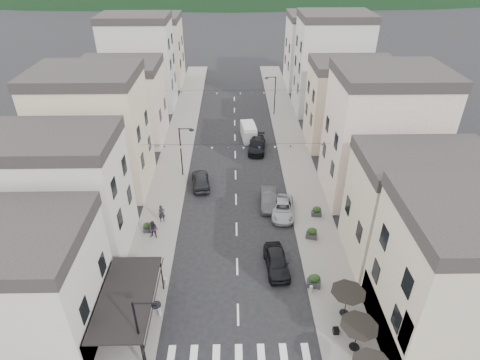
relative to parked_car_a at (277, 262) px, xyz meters
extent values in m
cube|color=slate|center=(-10.77, 21.28, -0.70)|extent=(4.00, 76.00, 0.12)
cube|color=slate|center=(4.23, 21.28, -0.70)|extent=(4.00, 76.00, 0.12)
cube|color=beige|center=(-18.77, -5.72, 3.24)|extent=(12.00, 8.00, 8.00)
cube|color=#B5AB90|center=(11.23, -6.72, 4.24)|extent=(10.00, 8.00, 10.00)
cube|color=black|center=(-10.77, -5.72, 2.44)|extent=(3.60, 7.50, 0.15)
cube|color=black|center=(-8.97, -5.72, 1.94)|extent=(0.34, 7.50, 0.99)
cylinder|color=black|center=(-9.07, -9.22, 0.84)|extent=(0.10, 0.10, 3.20)
cylinder|color=black|center=(-9.07, -2.22, 0.84)|extent=(0.10, 0.10, 3.20)
cube|color=beige|center=(-17.77, 3.28, 4.24)|extent=(10.00, 7.00, 10.00)
cube|color=#262323|center=(-17.77, 3.28, 9.74)|extent=(10.20, 7.14, 1.00)
cube|color=#C4B293|center=(-17.77, 13.28, 5.24)|extent=(10.00, 8.00, 12.00)
cube|color=#262323|center=(-17.77, 13.28, 11.74)|extent=(10.20, 8.16, 1.00)
cube|color=#BCA498|center=(-17.77, 25.28, 3.99)|extent=(10.00, 8.00, 9.50)
cube|color=#262323|center=(-17.77, 25.28, 9.24)|extent=(10.20, 8.16, 1.00)
cube|color=#AEAEA9|center=(-17.77, 37.28, 5.74)|extent=(10.00, 7.00, 13.00)
cube|color=#262323|center=(-17.77, 37.28, 12.74)|extent=(10.20, 7.14, 1.00)
cube|color=#B5AB90|center=(-17.77, 49.28, 4.74)|extent=(10.00, 9.00, 11.00)
cube|color=#262323|center=(-17.77, 49.28, 10.74)|extent=(10.20, 9.18, 1.00)
cube|color=#B5AB90|center=(11.23, 1.28, 3.74)|extent=(10.00, 7.00, 9.00)
cube|color=#262323|center=(11.23, 1.28, 8.74)|extent=(10.20, 7.14, 1.00)
cube|color=#BCA498|center=(11.23, 11.28, 5.49)|extent=(10.00, 8.00, 12.50)
cube|color=#262323|center=(11.23, 11.28, 12.24)|extent=(10.20, 8.16, 1.00)
cube|color=#C4B293|center=(11.23, 23.28, 4.24)|extent=(10.00, 7.00, 10.00)
cube|color=#262323|center=(11.23, 23.28, 9.74)|extent=(10.20, 7.14, 1.00)
cube|color=#AEAEA9|center=(11.23, 35.28, 5.99)|extent=(10.00, 8.00, 13.50)
cube|color=#262323|center=(11.23, 35.28, 13.24)|extent=(10.20, 8.16, 1.00)
cube|color=beige|center=(11.23, 47.28, 4.99)|extent=(10.00, 9.00, 11.50)
cube|color=#262323|center=(11.23, 47.28, 11.24)|extent=(10.20, 9.18, 1.00)
cylinder|color=black|center=(4.43, -7.92, 0.51)|extent=(0.06, 0.06, 2.30)
cone|color=black|center=(4.43, -7.92, 1.61)|extent=(2.50, 2.50, 0.55)
cylinder|color=black|center=(4.43, -7.92, -0.27)|extent=(0.70, 0.70, 0.04)
cylinder|color=black|center=(4.43, -5.12, 0.51)|extent=(0.06, 0.06, 2.30)
cone|color=black|center=(4.43, -5.12, 1.61)|extent=(2.50, 2.50, 0.55)
cylinder|color=black|center=(4.43, -5.12, -0.27)|extent=(0.70, 0.70, 0.04)
cylinder|color=black|center=(-9.37, -8.72, 2.24)|extent=(0.14, 0.14, 6.00)
cylinder|color=black|center=(-8.67, -8.72, 5.14)|extent=(1.40, 0.10, 0.10)
cylinder|color=black|center=(-8.02, -8.72, 4.99)|extent=(0.56, 0.56, 0.08)
cylinder|color=black|center=(-9.37, 15.28, 2.24)|extent=(0.14, 0.14, 6.00)
cylinder|color=black|center=(-8.67, 15.28, 5.14)|extent=(1.40, 0.10, 0.10)
cylinder|color=black|center=(-8.02, 15.28, 4.99)|extent=(0.56, 0.56, 0.08)
cylinder|color=black|center=(2.83, 33.28, 2.24)|extent=(0.14, 0.14, 6.00)
cylinder|color=black|center=(2.13, 33.28, 5.14)|extent=(1.40, 0.10, 0.10)
cylinder|color=black|center=(1.48, 33.28, 4.99)|extent=(0.56, 0.56, 0.08)
cylinder|color=gray|center=(-8.97, -4.72, -0.34)|extent=(0.26, 0.26, 0.60)
cylinder|color=gray|center=(-8.97, -1.72, -0.34)|extent=(0.26, 0.26, 0.60)
cylinder|color=gray|center=(2.43, -2.72, -0.34)|extent=(0.26, 0.26, 0.60)
cylinder|color=black|center=(-3.27, 11.28, 5.24)|extent=(19.00, 0.02, 0.02)
cone|color=beige|center=(-11.98, 11.28, 5.05)|extent=(0.28, 0.28, 0.24)
cone|color=navy|center=(-10.40, 11.28, 4.96)|extent=(0.28, 0.28, 0.24)
cone|color=beige|center=(-8.81, 11.28, 4.88)|extent=(0.28, 0.28, 0.24)
cone|color=navy|center=(-7.23, 11.28, 4.82)|extent=(0.28, 0.28, 0.24)
cone|color=beige|center=(-5.65, 11.28, 4.77)|extent=(0.28, 0.28, 0.24)
cone|color=navy|center=(-4.06, 11.28, 4.75)|extent=(0.28, 0.28, 0.24)
cone|color=beige|center=(-2.48, 11.28, 4.75)|extent=(0.28, 0.28, 0.24)
cone|color=navy|center=(-0.90, 11.28, 4.77)|extent=(0.28, 0.28, 0.24)
cone|color=beige|center=(0.69, 11.28, 4.82)|extent=(0.28, 0.28, 0.24)
cone|color=navy|center=(2.27, 11.28, 4.88)|extent=(0.28, 0.28, 0.24)
cone|color=beige|center=(3.85, 11.28, 4.96)|extent=(0.28, 0.28, 0.24)
cone|color=navy|center=(5.44, 11.28, 5.05)|extent=(0.28, 0.28, 0.24)
cylinder|color=black|center=(-3.27, 27.28, 5.24)|extent=(19.00, 0.02, 0.02)
cone|color=beige|center=(-11.98, 27.28, 5.05)|extent=(0.28, 0.28, 0.24)
cone|color=navy|center=(-10.40, 27.28, 4.96)|extent=(0.28, 0.28, 0.24)
cone|color=beige|center=(-8.81, 27.28, 4.88)|extent=(0.28, 0.28, 0.24)
cone|color=navy|center=(-7.23, 27.28, 4.82)|extent=(0.28, 0.28, 0.24)
cone|color=beige|center=(-5.65, 27.28, 4.77)|extent=(0.28, 0.28, 0.24)
cone|color=navy|center=(-4.06, 27.28, 4.75)|extent=(0.28, 0.28, 0.24)
cone|color=beige|center=(-2.48, 27.28, 4.75)|extent=(0.28, 0.28, 0.24)
cone|color=navy|center=(-0.90, 27.28, 4.77)|extent=(0.28, 0.28, 0.24)
cone|color=beige|center=(0.69, 27.28, 4.82)|extent=(0.28, 0.28, 0.24)
cone|color=navy|center=(2.27, 27.28, 4.88)|extent=(0.28, 0.28, 0.24)
cone|color=beige|center=(3.85, 27.28, 4.96)|extent=(0.28, 0.28, 0.24)
cone|color=navy|center=(5.44, 27.28, 5.05)|extent=(0.28, 0.28, 0.24)
imported|color=black|center=(0.00, 0.00, 0.00)|extent=(2.16, 4.61, 1.53)
imported|color=#363638|center=(0.06, 9.19, -0.05)|extent=(1.77, 4.40, 1.42)
imported|color=#989BA1|center=(1.33, 7.63, -0.11)|extent=(2.56, 4.89, 1.31)
imported|color=black|center=(-0.47, 21.41, -0.02)|extent=(2.64, 5.30, 1.48)
imported|color=black|center=(-7.13, 12.96, 0.02)|extent=(2.43, 4.77, 1.56)
cube|color=silver|center=(-1.42, 25.09, 0.15)|extent=(2.18, 4.56, 1.83)
cube|color=silver|center=(-1.36, 24.54, 1.12)|extent=(1.98, 3.09, 0.46)
cylinder|color=black|center=(-1.98, 23.37, -0.44)|extent=(0.29, 0.66, 0.64)
cylinder|color=black|center=(-0.52, 23.52, -0.44)|extent=(0.29, 0.66, 0.64)
cylinder|color=black|center=(-2.31, 26.65, -0.44)|extent=(0.29, 0.66, 0.64)
cylinder|color=black|center=(-0.85, 26.80, -0.44)|extent=(0.29, 0.66, 0.64)
imported|color=black|center=(-10.44, 6.51, 0.26)|extent=(0.76, 0.61, 1.80)
imported|color=black|center=(-10.82, 4.08, 0.26)|extent=(0.99, 0.84, 1.80)
cube|color=#313033|center=(-10.96, -2.51, -0.36)|extent=(1.27, 1.02, 0.56)
ellipsoid|color=black|center=(-10.96, -2.51, 0.25)|extent=(0.98, 0.62, 0.71)
cube|color=#29292B|center=(-11.54, 4.93, -0.42)|extent=(0.97, 0.63, 0.45)
ellipsoid|color=black|center=(-11.54, 4.93, 0.08)|extent=(0.80, 0.51, 0.58)
cube|color=#2D2E30|center=(2.73, -2.15, -0.37)|extent=(1.19, 0.82, 0.55)
ellipsoid|color=black|center=(2.73, -2.15, 0.23)|extent=(0.96, 0.61, 0.70)
cube|color=#2C2B2E|center=(3.57, 3.73, -0.39)|extent=(1.13, 0.81, 0.51)
ellipsoid|color=black|center=(3.57, 3.73, 0.17)|extent=(0.89, 0.57, 0.65)
cube|color=#2A2B2D|center=(4.63, 7.11, -0.40)|extent=(1.01, 0.62, 0.48)
ellipsoid|color=black|center=(4.63, 7.11, 0.13)|extent=(0.85, 0.54, 0.62)
camera|label=1|loc=(-3.49, -24.61, 23.20)|focal=30.00mm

